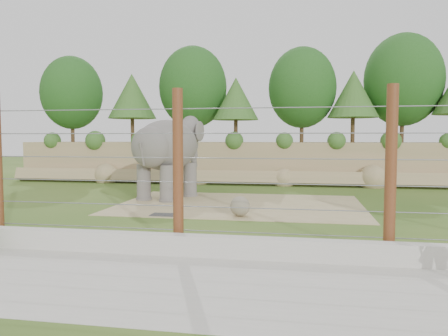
# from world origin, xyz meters

# --- Properties ---
(ground) EXTENTS (90.00, 90.00, 0.00)m
(ground) POSITION_xyz_m (0.00, 0.00, 0.00)
(ground) COLOR #31561A
(ground) RESTS_ON ground
(back_embankment) EXTENTS (30.00, 5.52, 8.77)m
(back_embankment) POSITION_xyz_m (0.59, 12.68, 3.97)
(back_embankment) COLOR #988B5D
(back_embankment) RESTS_ON ground
(dirt_patch) EXTENTS (10.00, 7.00, 0.02)m
(dirt_patch) POSITION_xyz_m (0.50, 3.00, 0.01)
(dirt_patch) COLOR tan
(dirt_patch) RESTS_ON ground
(drain_grate) EXTENTS (1.00, 0.60, 0.03)m
(drain_grate) POSITION_xyz_m (-1.79, 0.00, 0.04)
(drain_grate) COLOR #262628
(drain_grate) RESTS_ON dirt_patch
(elephant) EXTENTS (3.18, 5.03, 3.77)m
(elephant) POSITION_xyz_m (-3.05, 4.33, 1.89)
(elephant) COLOR #65605B
(elephant) RESTS_ON ground
(stone_ball) EXTENTS (0.71, 0.71, 0.71)m
(stone_ball) POSITION_xyz_m (0.88, 0.27, 0.37)
(stone_ball) COLOR gray
(stone_ball) RESTS_ON dirt_patch
(retaining_wall) EXTENTS (26.00, 0.35, 0.50)m
(retaining_wall) POSITION_xyz_m (0.00, -5.00, 0.25)
(retaining_wall) COLOR beige
(retaining_wall) RESTS_ON ground
(walkway) EXTENTS (26.00, 4.00, 0.01)m
(walkway) POSITION_xyz_m (0.00, -7.00, 0.01)
(walkway) COLOR beige
(walkway) RESTS_ON ground
(barrier_fence) EXTENTS (20.26, 0.26, 4.00)m
(barrier_fence) POSITION_xyz_m (0.00, -4.50, 2.00)
(barrier_fence) COLOR #5E2315
(barrier_fence) RESTS_ON ground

